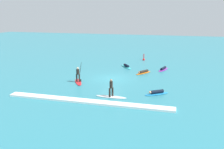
% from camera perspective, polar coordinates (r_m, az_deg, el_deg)
% --- Properties ---
extents(ground_plane, '(120.00, 120.00, 0.00)m').
position_cam_1_polar(ground_plane, '(29.61, 0.00, -0.94)').
color(ground_plane, teal).
rests_on(ground_plane, ground).
extents(surfer_on_teal_board, '(2.34, 2.93, 0.45)m').
position_cam_1_polar(surfer_on_teal_board, '(35.70, 3.31, 1.91)').
color(surfer_on_teal_board, '#33C6CC').
rests_on(surfer_on_teal_board, ground_plane).
extents(surfer_on_orange_board, '(1.98, 2.62, 0.42)m').
position_cam_1_polar(surfer_on_orange_board, '(32.32, 7.26, 0.52)').
color(surfer_on_orange_board, orange).
rests_on(surfer_on_orange_board, ground_plane).
extents(surfer_on_blue_board, '(2.46, 2.07, 0.44)m').
position_cam_1_polar(surfer_on_blue_board, '(24.32, 10.26, -4.17)').
color(surfer_on_blue_board, '#1E8CD1').
rests_on(surfer_on_blue_board, ground_plane).
extents(surfer_on_red_board, '(2.00, 2.86, 2.27)m').
position_cam_1_polar(surfer_on_red_board, '(28.13, -7.84, -0.85)').
color(surfer_on_red_board, red).
rests_on(surfer_on_red_board, ground_plane).
extents(surfer_on_white_board, '(2.96, 0.73, 1.74)m').
position_cam_1_polar(surfer_on_white_board, '(23.07, -0.20, -4.21)').
color(surfer_on_white_board, white).
rests_on(surfer_on_white_board, ground_plane).
extents(surfer_on_purple_board, '(1.56, 3.06, 0.40)m').
position_cam_1_polar(surfer_on_purple_board, '(34.82, 11.78, 1.30)').
color(surfer_on_purple_board, purple).
rests_on(surfer_on_purple_board, ground_plane).
extents(marker_buoy, '(0.40, 0.40, 1.17)m').
position_cam_1_polar(marker_buoy, '(41.28, 7.35, 3.55)').
color(marker_buoy, red).
rests_on(marker_buoy, ground_plane).
extents(wave_crest, '(15.25, 0.90, 0.18)m').
position_cam_1_polar(wave_crest, '(22.00, -5.77, -6.19)').
color(wave_crest, white).
rests_on(wave_crest, ground_plane).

